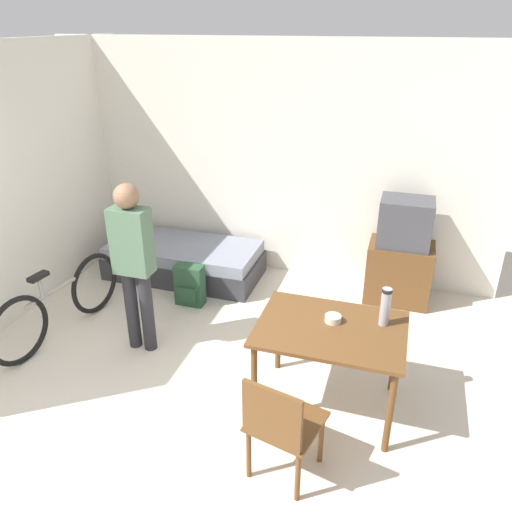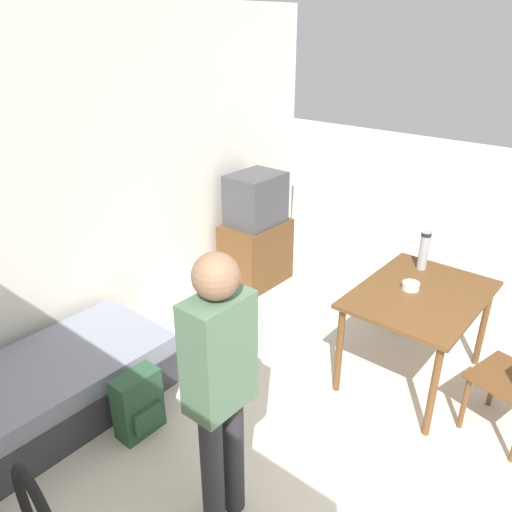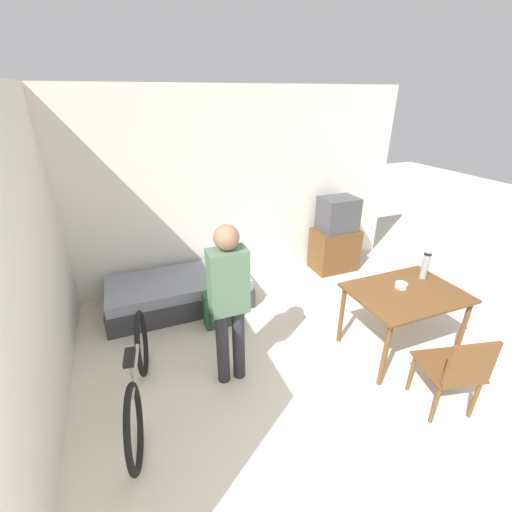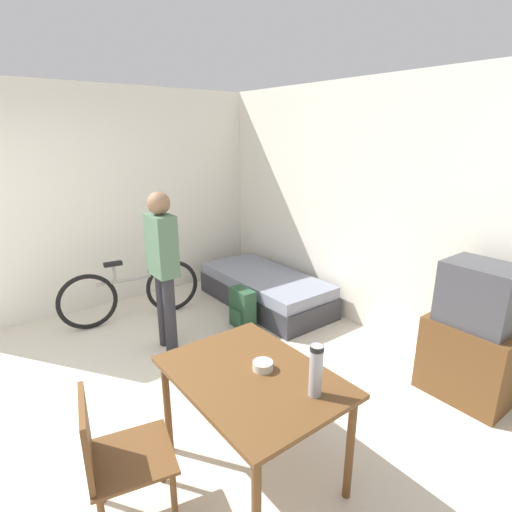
% 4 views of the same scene
% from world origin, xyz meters
% --- Properties ---
extents(ground_plane, '(20.00, 20.00, 0.00)m').
position_xyz_m(ground_plane, '(0.00, 0.00, 0.00)').
color(ground_plane, beige).
extents(wall_back, '(5.35, 0.06, 2.70)m').
position_xyz_m(wall_back, '(0.00, 3.35, 1.35)').
color(wall_back, silver).
rests_on(wall_back, ground_plane).
extents(wall_left, '(0.06, 4.32, 2.70)m').
position_xyz_m(wall_left, '(-2.20, 1.66, 1.35)').
color(wall_left, silver).
rests_on(wall_left, ground_plane).
extents(daybed, '(1.84, 0.86, 0.41)m').
position_xyz_m(daybed, '(-0.91, 2.81, 0.20)').
color(daybed, '#333338').
rests_on(daybed, ground_plane).
extents(tv, '(0.68, 0.47, 1.18)m').
position_xyz_m(tv, '(1.60, 2.98, 0.54)').
color(tv, brown).
rests_on(tv, ground_plane).
extents(dining_table, '(1.12, 0.82, 0.75)m').
position_xyz_m(dining_table, '(1.15, 1.05, 0.66)').
color(dining_table, brown).
rests_on(dining_table, ground_plane).
extents(wooden_chair, '(0.54, 0.54, 0.85)m').
position_xyz_m(wooden_chair, '(0.98, 0.24, 0.48)').
color(wooden_chair, brown).
rests_on(wooden_chair, ground_plane).
extents(bicycle, '(0.28, 1.63, 0.75)m').
position_xyz_m(bicycle, '(-1.53, 1.28, 0.34)').
color(bicycle, black).
rests_on(bicycle, ground_plane).
extents(person_standing, '(0.34, 0.22, 1.63)m').
position_xyz_m(person_standing, '(-0.67, 1.32, 0.95)').
color(person_standing, '#28282D').
rests_on(person_standing, ground_plane).
extents(thermos_flask, '(0.08, 0.08, 0.31)m').
position_xyz_m(thermos_flask, '(1.53, 1.21, 0.92)').
color(thermos_flask, '#99999E').
rests_on(thermos_flask, dining_table).
extents(mate_bowl, '(0.13, 0.13, 0.05)m').
position_xyz_m(mate_bowl, '(1.15, 1.14, 0.77)').
color(mate_bowl, beige).
rests_on(mate_bowl, dining_table).
extents(backpack, '(0.31, 0.19, 0.46)m').
position_xyz_m(backpack, '(-0.56, 2.20, 0.23)').
color(backpack, '#284C33').
rests_on(backpack, ground_plane).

